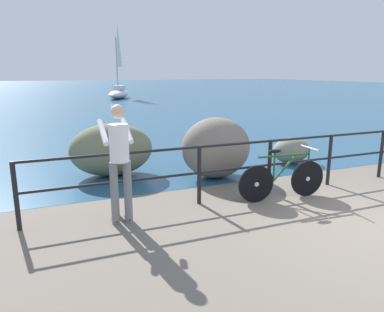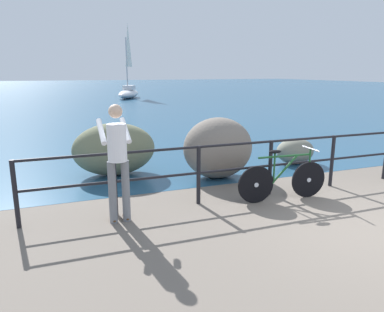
# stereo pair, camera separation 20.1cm
# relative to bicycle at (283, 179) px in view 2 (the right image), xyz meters

# --- Properties ---
(ground_plane) EXTENTS (120.00, 120.00, 0.10)m
(ground_plane) POSITION_rel_bicycle_xyz_m (0.66, 18.43, -0.44)
(ground_plane) COLOR #6B6056
(sea_surface) EXTENTS (120.00, 90.00, 0.01)m
(sea_surface) POSITION_rel_bicycle_xyz_m (0.66, 46.17, -0.39)
(sea_surface) COLOR navy
(sea_surface) RESTS_ON ground_plane
(promenade_railing) EXTENTS (9.97, 0.07, 1.02)m
(promenade_railing) POSITION_rel_bicycle_xyz_m (0.66, 0.35, 0.25)
(promenade_railing) COLOR black
(promenade_railing) RESTS_ON ground_plane
(bicycle) EXTENTS (1.70, 0.48, 0.92)m
(bicycle) POSITION_rel_bicycle_xyz_m (0.00, 0.00, 0.00)
(bicycle) COLOR black
(bicycle) RESTS_ON ground_plane
(person_at_railing) EXTENTS (0.45, 0.64, 1.78)m
(person_at_railing) POSITION_rel_bicycle_xyz_m (-2.86, 0.07, 0.60)
(person_at_railing) COLOR slate
(person_at_railing) RESTS_ON ground_plane
(breakwater_boulder_main) EXTENTS (1.50, 1.22, 1.29)m
(breakwater_boulder_main) POSITION_rel_bicycle_xyz_m (-0.49, 1.70, 0.26)
(breakwater_boulder_main) COLOR slate
(breakwater_boulder_main) RESTS_ON ground
(breakwater_boulder_left) EXTENTS (1.79, 1.08, 1.15)m
(breakwater_boulder_left) POSITION_rel_bicycle_xyz_m (-2.52, 2.69, 0.18)
(breakwater_boulder_left) COLOR #6C7052
(breakwater_boulder_left) RESTS_ON ground
(breakwater_boulder_right) EXTENTS (0.98, 0.70, 0.62)m
(breakwater_boulder_right) POSITION_rel_bicycle_xyz_m (1.81, 2.13, -0.08)
(breakwater_boulder_right) COLOR slate
(breakwater_boulder_right) RESTS_ON ground
(sailboat) EXTENTS (3.04, 4.54, 6.16)m
(sailboat) POSITION_rel_bicycle_xyz_m (2.25, 25.81, 0.32)
(sailboat) COLOR white
(sailboat) RESTS_ON sea_surface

